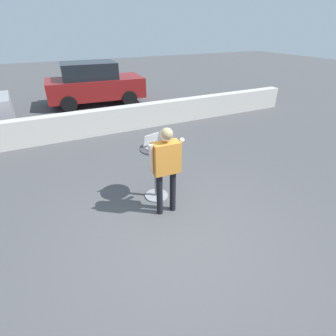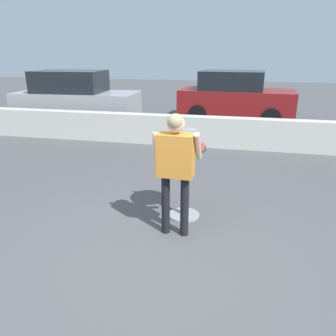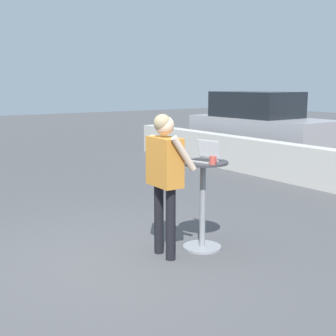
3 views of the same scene
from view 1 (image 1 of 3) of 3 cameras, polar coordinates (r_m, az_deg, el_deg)
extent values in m
plane|color=#4C4C4F|center=(4.39, 1.96, -14.55)|extent=(50.00, 50.00, 0.00)
cube|color=beige|center=(8.41, -14.52, 9.68)|extent=(14.32, 0.35, 0.76)
cylinder|color=gray|center=(5.26, -2.49, -5.98)|extent=(0.46, 0.46, 0.03)
cylinder|color=gray|center=(4.99, -2.62, -1.11)|extent=(0.07, 0.07, 1.01)
cylinder|color=#333338|center=(4.75, -2.76, 4.28)|extent=(0.58, 0.58, 0.02)
cube|color=silver|center=(4.73, -2.70, 4.46)|extent=(0.36, 0.28, 0.02)
cube|color=black|center=(4.73, -2.71, 4.57)|extent=(0.31, 0.23, 0.00)
cube|color=silver|center=(4.78, -3.72, 6.24)|extent=(0.33, 0.15, 0.22)
cube|color=white|center=(4.77, -3.67, 6.24)|extent=(0.30, 0.13, 0.20)
cylinder|color=#C14C42|center=(4.78, -0.02, 5.24)|extent=(0.08, 0.08, 0.10)
torus|color=#C14C42|center=(4.80, 0.55, 5.37)|extent=(0.04, 0.01, 0.04)
cylinder|color=black|center=(4.60, -1.80, -5.67)|extent=(0.11, 0.11, 0.82)
cylinder|color=black|center=(4.68, 1.04, -4.98)|extent=(0.11, 0.11, 0.82)
cube|color=orange|center=(4.29, -0.39, 2.25)|extent=(0.46, 0.25, 0.54)
sphere|color=beige|center=(4.13, -0.41, 7.23)|extent=(0.21, 0.21, 0.21)
sphere|color=#9E8966|center=(4.09, -0.26, 7.45)|extent=(0.20, 0.20, 0.20)
cylinder|color=beige|center=(4.20, -3.67, 1.77)|extent=(0.07, 0.07, 0.52)
cylinder|color=beige|center=(4.40, 2.34, 4.64)|extent=(0.08, 0.31, 0.40)
cube|color=maroon|center=(11.92, -15.41, 16.51)|extent=(3.98, 2.03, 0.78)
cube|color=black|center=(11.78, -16.86, 19.69)|extent=(2.23, 1.70, 0.63)
cylinder|color=black|center=(13.00, -10.37, 16.38)|extent=(0.63, 0.26, 0.61)
cylinder|color=black|center=(11.40, -8.40, 14.82)|extent=(0.63, 0.26, 0.61)
cylinder|color=black|center=(12.73, -21.26, 14.69)|extent=(0.63, 0.26, 0.61)
cylinder|color=black|center=(11.10, -20.74, 12.91)|extent=(0.63, 0.26, 0.61)
camera|label=2|loc=(2.53, 66.24, -5.66)|focal=35.00mm
camera|label=3|loc=(6.01, 56.90, 5.51)|focal=50.00mm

